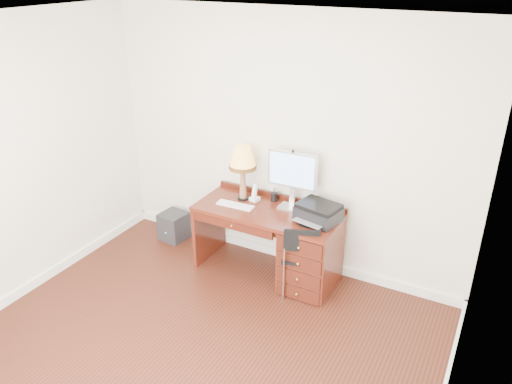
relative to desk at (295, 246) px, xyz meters
The scene contains 12 objects.
ground 1.50m from the desk, 102.93° to the right, with size 4.00×4.00×0.00m, color black.
room_shell 0.91m from the desk, 112.63° to the right, with size 4.00×4.00×4.00m.
desk is the anchor object (origin of this frame).
monitor 0.75m from the desk, 128.15° to the left, with size 0.52×0.17×0.60m.
keyboard 0.75m from the desk, behind, with size 0.40×0.11×0.02m, color white.
mouse_pad 0.39m from the desk, 20.46° to the right, with size 0.23×0.23×0.05m.
printer 0.48m from the desk, ahead, with size 0.46×0.39×0.18m.
leg_lamp 1.03m from the desk, behind, with size 0.29×0.29×0.59m.
phone 0.68m from the desk, 166.96° to the left, with size 0.10×0.10×0.19m.
pen_cup 0.57m from the desk, 148.70° to the left, with size 0.07×0.07×0.09m, color black.
chair 0.25m from the desk, 58.48° to the right, with size 0.49×0.50×0.80m.
equipment_box 1.66m from the desk, behind, with size 0.29×0.29×0.34m, color black.
Camera 1 is at (2.05, -2.67, 3.08)m, focal length 35.00 mm.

